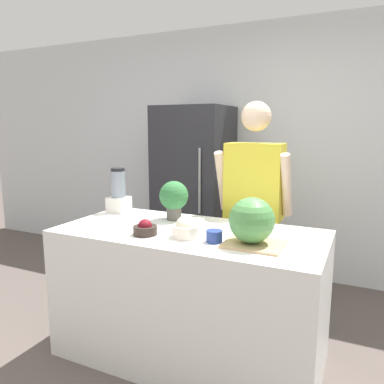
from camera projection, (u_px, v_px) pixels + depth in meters
wall_back at (261, 152)px, 3.93m from camera, size 8.00×0.06×2.60m
counter_island at (189, 294)px, 2.53m from camera, size 1.74×0.83×0.89m
refrigerator at (194, 192)px, 3.92m from camera, size 0.71×0.67×1.77m
person at (253, 211)px, 2.96m from camera, size 0.58×0.27×1.75m
cutting_board at (254, 244)px, 2.15m from camera, size 0.34×0.29×0.01m
watermelon at (252, 220)px, 2.13m from camera, size 0.26×0.26×0.26m
bowl_cherries at (145, 229)px, 2.35m from camera, size 0.15×0.15×0.10m
bowl_cream at (186, 229)px, 2.29m from camera, size 0.17×0.17×0.13m
bowl_small_blue at (214, 236)px, 2.20m from camera, size 0.10×0.10×0.07m
blender at (119, 193)px, 2.96m from camera, size 0.15×0.15×0.35m
potted_plant at (174, 197)px, 2.71m from camera, size 0.21×0.21×0.28m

